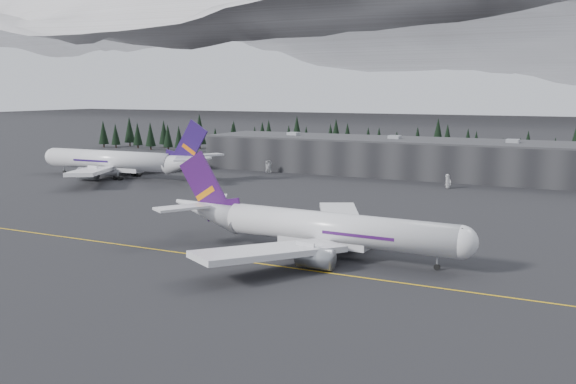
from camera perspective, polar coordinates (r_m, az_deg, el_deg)
The scene contains 9 objects.
ground at distance 115.65m, azimuth -4.45°, elevation -5.81°, with size 1400.00×1400.00×0.00m, color black.
taxiline at distance 113.99m, azimuth -4.97°, elevation -6.03°, with size 400.00×0.40×0.02m, color gold.
terminal at distance 229.35m, azimuth 11.81°, elevation 3.02°, with size 160.00×30.00×12.60m.
treeline at distance 265.05m, azimuth 13.87°, elevation 4.00°, with size 360.00×20.00×15.00m, color black.
mountain_ridge at distance 1097.66m, azimuth 23.66°, elevation 6.74°, with size 4400.00×900.00×420.00m, color white, non-canonical shape.
jet_main at distance 116.76m, azimuth 2.09°, elevation -3.10°, with size 60.71×56.02×17.85m.
jet_parked at distance 224.91m, azimuth -14.42°, elevation 2.67°, with size 69.40×64.00×20.40m.
gse_vehicle_a at distance 231.40m, azimuth -1.74°, elevation 1.85°, with size 2.11×4.58×1.27m, color silver.
gse_vehicle_b at distance 201.01m, azimuth 14.05°, elevation 0.52°, with size 1.80×4.47×1.52m, color white.
Camera 1 is at (57.74, -95.74, 29.57)m, focal length 40.00 mm.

